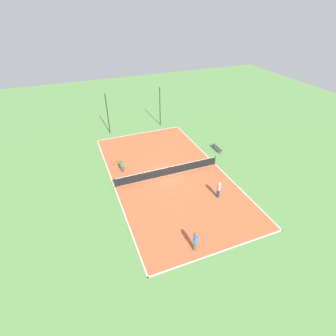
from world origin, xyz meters
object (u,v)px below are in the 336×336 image
at_px(player_near_blue, 195,240).
at_px(bench, 217,148).
at_px(tennis_ball_right_alley, 178,211).
at_px(tennis_ball_left_sideline, 233,224).
at_px(fence_post_back_left, 108,114).
at_px(fence_post_back_right, 160,107).
at_px(player_far_green, 122,165).
at_px(player_baseline_gray, 219,189).
at_px(tennis_net, 168,171).

bearing_deg(player_near_blue, bench, 167.47).
xyz_separation_m(tennis_ball_right_alley, tennis_ball_left_sideline, (3.62, -3.16, 0.00)).
bearing_deg(fence_post_back_left, fence_post_back_right, 0.00).
height_order(player_far_green, player_baseline_gray, player_baseline_gray).
bearing_deg(bench, player_baseline_gray, 150.05).
height_order(player_baseline_gray, player_near_blue, player_near_blue).
xyz_separation_m(player_far_green, player_baseline_gray, (7.31, -7.43, 0.14)).
distance_m(bench, tennis_ball_left_sideline, 12.32).
distance_m(player_baseline_gray, fence_post_back_left, 18.66).
bearing_deg(tennis_net, tennis_ball_right_alley, -103.03).
distance_m(player_far_green, player_baseline_gray, 10.42).
bearing_deg(tennis_net, player_near_blue, -100.10).
height_order(tennis_net, player_near_blue, player_near_blue).
relative_size(player_baseline_gray, tennis_ball_left_sideline, 25.09).
bearing_deg(fence_post_back_right, tennis_ball_left_sideline, -93.59).
xyz_separation_m(player_baseline_gray, player_near_blue, (-4.74, -4.65, 0.04)).
relative_size(player_near_blue, fence_post_back_left, 0.32).
bearing_deg(player_far_green, player_near_blue, 137.16).
distance_m(tennis_ball_left_sideline, fence_post_back_left, 21.88).
xyz_separation_m(bench, fence_post_back_left, (-11.12, 9.64, 2.34)).
relative_size(player_near_blue, tennis_ball_left_sideline, 25.93).
distance_m(bench, player_near_blue, 15.39).
xyz_separation_m(bench, tennis_ball_left_sideline, (-5.07, -11.22, -0.34)).
distance_m(tennis_net, player_far_green, 4.91).
xyz_separation_m(bench, tennis_ball_right_alley, (-8.70, -8.05, -0.34)).
bearing_deg(fence_post_back_left, player_near_blue, -84.94).
height_order(player_near_blue, fence_post_back_right, fence_post_back_right).
height_order(player_far_green, player_near_blue, player_near_blue).
relative_size(player_baseline_gray, tennis_ball_right_alley, 25.09).
height_order(player_near_blue, tennis_ball_left_sideline, player_near_blue).
relative_size(player_near_blue, tennis_ball_right_alley, 25.93).
xyz_separation_m(player_baseline_gray, fence_post_back_right, (0.67, 17.33, 1.73)).
distance_m(bench, fence_post_back_left, 14.90).
distance_m(bench, tennis_ball_right_alley, 11.86).
xyz_separation_m(player_near_blue, fence_post_back_left, (-1.95, 21.98, 1.69)).
xyz_separation_m(tennis_net, fence_post_back_right, (3.68, 12.26, 2.17)).
bearing_deg(fence_post_back_right, player_baseline_gray, -92.21).
height_order(bench, player_baseline_gray, player_baseline_gray).
bearing_deg(tennis_ball_left_sideline, player_baseline_gray, 79.68).
xyz_separation_m(tennis_ball_left_sideline, fence_post_back_left, (-6.05, 20.86, 2.67)).
height_order(bench, tennis_ball_left_sideline, bench).
bearing_deg(player_far_green, tennis_ball_right_alley, 146.49).
bearing_deg(fence_post_back_left, tennis_net, -73.30).
bearing_deg(tennis_net, tennis_ball_left_sideline, -74.60).
bearing_deg(player_baseline_gray, player_far_green, -156.95).
relative_size(tennis_net, player_near_blue, 6.41).
bearing_deg(player_near_blue, player_baseline_gray, 158.53).
bearing_deg(fence_post_back_left, player_baseline_gray, -68.90).
distance_m(tennis_net, player_near_blue, 9.88).
xyz_separation_m(tennis_net, fence_post_back_left, (-3.68, 12.26, 2.17)).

